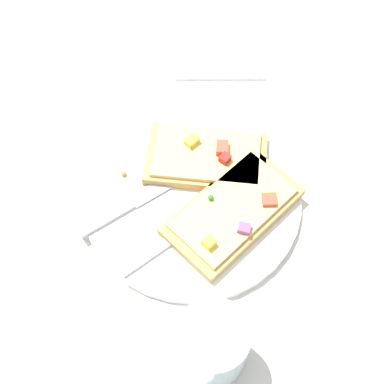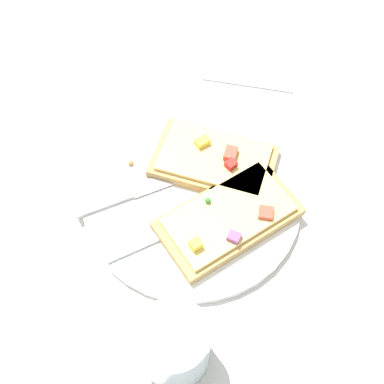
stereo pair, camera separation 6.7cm
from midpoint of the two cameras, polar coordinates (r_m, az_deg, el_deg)
name	(u,v)px [view 2 (the right image)]	position (r m, az deg, el deg)	size (l,w,h in m)	color
ground_plane	(192,200)	(0.70, 2.72, -1.14)	(4.00, 4.00, 0.00)	beige
plate	(192,198)	(0.70, 2.74, -0.90)	(0.28, 0.28, 0.01)	white
fork	(190,222)	(0.67, 2.67, -3.49)	(0.17, 0.14, 0.01)	#B7B7BC
knife	(138,190)	(0.69, -3.03, -0.04)	(0.18, 0.13, 0.01)	#B7B7BC
pizza_slice_main	(214,160)	(0.71, 5.07, 3.17)	(0.17, 0.11, 0.03)	tan
pizza_slice_corner	(228,218)	(0.67, 6.76, -2.97)	(0.19, 0.19, 0.03)	tan
crumb_scatter	(171,187)	(0.69, 0.48, 0.31)	(0.13, 0.06, 0.01)	#AA7F55
drinking_glass	(174,346)	(0.58, 1.49, -16.37)	(0.08, 0.08, 0.09)	silver
napkin	(251,65)	(0.85, 8.67, 13.04)	(0.14, 0.08, 0.01)	silver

